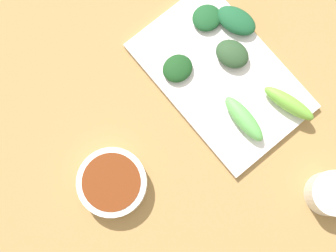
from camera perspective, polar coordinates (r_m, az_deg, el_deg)
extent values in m
cube|color=#9F7946|center=(0.81, 1.35, -0.01)|extent=(2.10, 2.10, 0.02)
cylinder|color=white|center=(0.78, -6.71, -6.80)|extent=(0.11, 0.11, 0.03)
cylinder|color=maroon|center=(0.77, -6.79, -6.77)|extent=(0.09, 0.09, 0.02)
cube|color=white|center=(0.82, 6.36, 6.01)|extent=(0.19, 0.30, 0.01)
ellipsoid|color=#19451C|center=(0.81, 1.16, 6.96)|extent=(0.05, 0.05, 0.02)
ellipsoid|color=#62B757|center=(0.79, 9.14, 0.85)|extent=(0.03, 0.09, 0.03)
ellipsoid|color=#1B5631|center=(0.84, 8.21, 12.45)|extent=(0.07, 0.08, 0.02)
ellipsoid|color=#1A4F26|center=(0.84, 4.71, 12.86)|extent=(0.06, 0.05, 0.02)
ellipsoid|color=#2C4B2A|center=(0.82, 7.74, 8.60)|extent=(0.06, 0.07, 0.03)
ellipsoid|color=#73B83D|center=(0.81, 14.37, 2.65)|extent=(0.05, 0.10, 0.03)
cylinder|color=silver|center=(0.81, 18.97, -7.70)|extent=(0.07, 0.07, 0.05)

